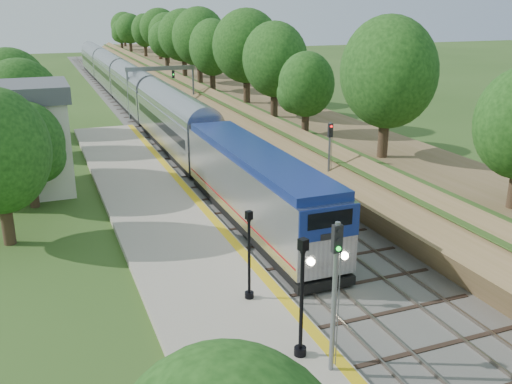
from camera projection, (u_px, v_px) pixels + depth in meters
name	position (u px, v px, depth m)	size (l,w,h in m)	color
trackbed	(151.00, 110.00, 74.42)	(9.50, 170.00, 0.28)	#4C4944
platform	(179.00, 243.00, 33.00)	(6.40, 68.00, 0.38)	#A59C85
yellow_stripe	(226.00, 233.00, 33.92)	(0.55, 68.00, 0.01)	gold
embankment	(212.00, 92.00, 76.70)	(10.64, 170.00, 11.70)	brown
station_building	(10.00, 139.00, 41.10)	(8.60, 6.60, 8.00)	silver
signal_gantry	(161.00, 78.00, 68.65)	(8.40, 0.38, 6.20)	slate
trees_behind_platform	(58.00, 161.00, 33.69)	(7.82, 53.32, 7.21)	#332316
train	(135.00, 94.00, 72.59)	(3.18, 105.88, 4.68)	black
lamppost_mid	(301.00, 305.00, 21.48)	(0.48, 0.48, 4.89)	black
lamppost_far	(249.00, 260.00, 25.86)	(0.42, 0.42, 4.29)	black
signal_platform	(335.00, 282.00, 20.16)	(0.35, 0.27, 5.91)	slate
signal_farside	(329.00, 155.00, 38.69)	(0.31, 0.25, 5.71)	slate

